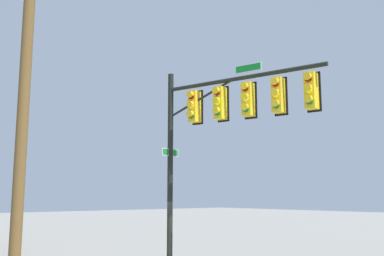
{
  "coord_description": "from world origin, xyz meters",
  "views": [
    {
      "loc": [
        12.53,
        -9.55,
        2.73
      ],
      "look_at": [
        0.74,
        0.39,
        5.09
      ],
      "focal_mm": 41.23,
      "sensor_mm": 36.0,
      "label": 1
    }
  ],
  "objects": [
    {
      "name": "signal_pole_assembly",
      "position": [
        2.34,
        0.62,
        5.33
      ],
      "size": [
        5.76,
        2.11,
        7.14
      ],
      "color": "black",
      "rests_on": "ground_plane"
    },
    {
      "name": "utility_pole",
      "position": [
        3.3,
        -6.41,
        4.34
      ],
      "size": [
        1.32,
        1.4,
        8.31
      ],
      "color": "brown",
      "rests_on": "ground_plane"
    }
  ]
}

